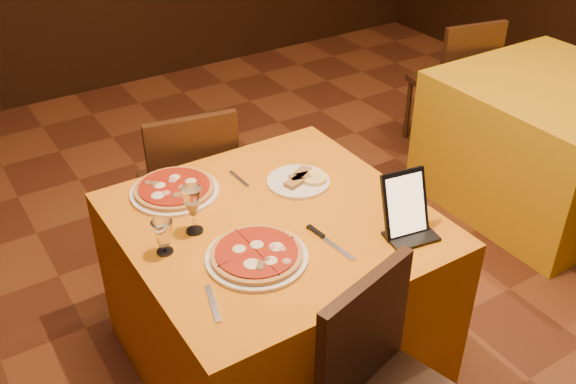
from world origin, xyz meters
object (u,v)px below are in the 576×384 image
side_table (547,143)px  tablet (405,204)px  pizza_near (257,256)px  wine_glass (193,210)px  pizza_far (175,190)px  water_glass (163,237)px  chair_main_far (187,185)px  chair_side_far (449,83)px  main_table (275,293)px

side_table → tablet: size_ratio=4.51×
pizza_near → wine_glass: wine_glass is taller
pizza_far → water_glass: bearing=-119.2°
chair_main_far → pizza_near: (-0.18, -1.00, 0.31)m
chair_side_far → pizza_far: chair_side_far is taller
water_glass → tablet: (0.78, -0.35, 0.06)m
wine_glass → water_glass: 0.15m
pizza_near → water_glass: size_ratio=2.74×
chair_side_far → wine_glass: wine_glass is taller
wine_glass → chair_side_far: bearing=22.9°
chair_main_far → tablet: tablet is taller
chair_side_far → pizza_near: (-2.17, -1.23, 0.31)m
pizza_near → water_glass: (-0.25, 0.21, 0.05)m
main_table → pizza_far: (-0.24, 0.36, 0.39)m
tablet → water_glass: bearing=165.3°
side_table → tablet: 1.81m
chair_main_far → pizza_near: size_ratio=2.55×
chair_main_far → pizza_far: bearing=72.3°
chair_side_far → tablet: bearing=51.2°
pizza_far → tablet: size_ratio=1.45×
pizza_near → water_glass: bearing=140.5°
chair_main_far → water_glass: 0.98m
side_table → water_glass: 2.47m
main_table → chair_side_far: size_ratio=1.21×
water_glass → tablet: size_ratio=0.53×
chair_main_far → wine_glass: 0.89m
chair_main_far → tablet: size_ratio=3.73×
side_table → tablet: (-1.64, -0.56, 0.49)m
main_table → pizza_near: pizza_near is taller
chair_main_far → tablet: bearing=117.1°
pizza_near → pizza_far: 0.54m
pizza_far → tablet: 0.91m
wine_glass → chair_main_far: bearing=68.7°
chair_main_far → chair_side_far: (1.99, 0.22, 0.00)m
side_table → water_glass: size_ratio=8.46×
chair_side_far → wine_glass: size_ratio=4.79×
pizza_far → wine_glass: wine_glass is taller
side_table → pizza_near: size_ratio=3.08×
main_table → side_table: 2.01m
chair_side_far → side_table: bearing=101.4°
side_table → water_glass: (-2.42, -0.21, 0.44)m
side_table → pizza_far: pizza_far is taller
wine_glass → water_glass: size_ratio=1.46×
pizza_far → side_table: bearing=-3.0°
chair_side_far → water_glass: bearing=34.2°
main_table → pizza_near: 0.46m
pizza_far → water_glass: 0.38m
chair_main_far → pizza_near: bearing=89.9°
pizza_near → water_glass: 0.33m
main_table → chair_main_far: bearing=90.0°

